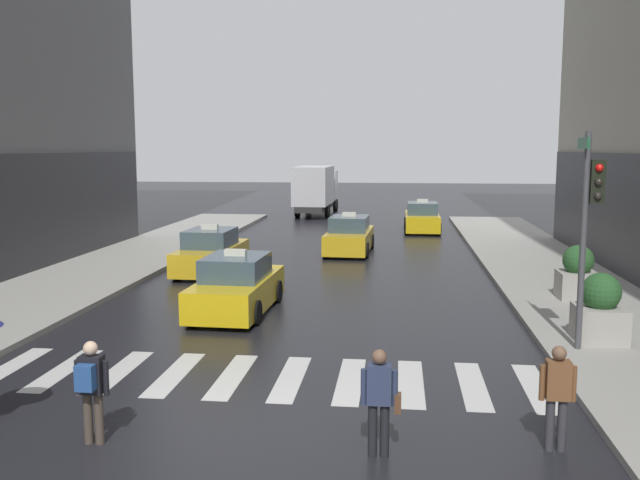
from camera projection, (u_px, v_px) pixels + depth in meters
ground_plane at (224, 439)px, 10.96m from camera, size 160.00×160.00×0.00m
crosswalk_markings at (261, 377)px, 13.91m from camera, size 11.30×2.80×0.01m
traffic_light_pole at (590, 210)px, 14.95m from camera, size 0.44×0.84×4.80m
taxi_lead at (237, 287)px, 19.33m from camera, size 2.04×4.59×1.80m
taxi_second at (211, 253)px, 25.49m from camera, size 2.00×4.57×1.80m
taxi_third at (349, 236)px, 30.24m from camera, size 2.07×4.60×1.80m
taxi_fourth at (422, 218)px, 37.87m from camera, size 1.95×4.55×1.80m
box_truck at (316, 188)px, 46.76m from camera, size 2.42×7.59×3.35m
pedestrian_with_backpack at (91, 384)px, 10.64m from camera, size 0.55×0.43×1.65m
pedestrian_with_handbag at (380, 396)px, 10.25m from camera, size 0.60×0.24×1.65m
pedestrian_plain_coat at (557, 391)px, 10.43m from camera, size 0.55×0.24×1.65m
planter_near_corner at (600, 310)px, 15.93m from camera, size 1.10×1.10×1.60m
planter_mid_block at (578, 274)px, 20.40m from camera, size 1.10×1.10×1.60m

